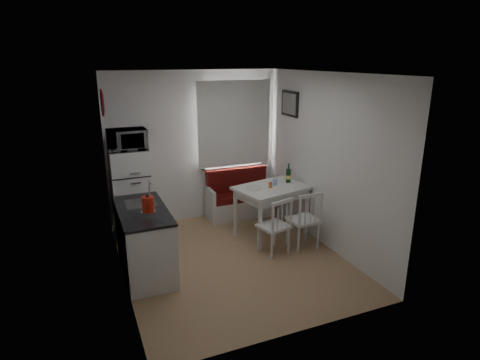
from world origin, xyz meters
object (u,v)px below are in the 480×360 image
Objects in this scene: chair_right at (307,214)px; microwave at (127,140)px; kettle at (148,204)px; wine_bottle at (288,173)px; kitchen_counter at (144,240)px; dining_table at (272,192)px; fridge at (131,193)px; bench at (240,201)px; chair_left at (277,221)px.

microwave reaches higher than chair_right.
wine_bottle is at bearing 16.09° from kettle.
kitchen_counter reaches higher than dining_table.
microwave is at bearing -90.00° from fridge.
microwave reaches higher than wine_bottle.
kettle reaches higher than bench.
bench is at bearing 102.40° from chair_right.
chair_right is at bearing -32.93° from fridge.
kitchen_counter is 2.68× the size of chair_left.
bench is at bearing 34.92° from kitchen_counter.
microwave is at bearing -175.29° from bench.
microwave is at bearing 91.24° from kettle.
fridge reaches higher than dining_table.
kitchen_counter reaches higher than kettle.
chair_right is 1.52× the size of wine_bottle.
kettle reaches higher than chair_left.
fridge is at bearing 91.20° from kettle.
chair_right is at bearing -97.46° from wine_bottle.
chair_right is 0.34× the size of fridge.
bench is 2.33m from microwave.
wine_bottle is (0.10, 0.76, 0.43)m from chair_right.
kettle is at bearing 163.37° from chair_left.
kettle reaches higher than dining_table.
dining_table is 0.73m from chair_left.
fridge is (-2.33, 1.51, 0.16)m from chair_right.
chair_left is 1.86m from kettle.
bench is at bearing 72.30° from chair_left.
wine_bottle reaches higher than kettle.
wine_bottle reaches higher than dining_table.
microwave is at bearing 145.70° from dining_table.
fridge reaches higher than wine_bottle.
chair_right is 0.84× the size of microwave.
kitchen_counter reaches higher than chair_left.
chair_right is at bearing -6.39° from kitchen_counter.
dining_table is at bearing -164.05° from wine_bottle.
chair_right is (0.25, -0.66, -0.17)m from dining_table.
microwave reaches higher than chair_left.
bench is 2.55m from kettle.
fridge is (-2.08, 0.84, -0.02)m from dining_table.
dining_table is at bearing 10.82° from kitchen_counter.
fridge is at bearing 162.96° from wine_bottle.
dining_table is at bearing -22.11° from fridge.
wine_bottle is at bearing 11.57° from kitchen_counter.
kettle is (0.05, -0.19, 0.57)m from kitchen_counter.
bench is 1.63m from chair_left.
chair_right is at bearing -1.80° from kettle.
kettle is 2.49m from wine_bottle.
kitchen_counter is 2.36m from chair_right.
fridge is at bearing 126.09° from chair_left.
fridge is 4.50× the size of wine_bottle.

